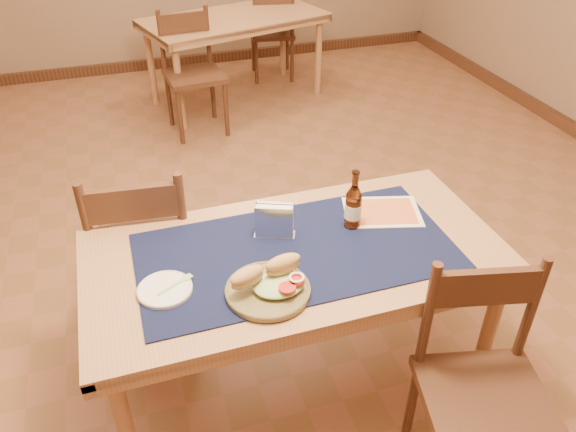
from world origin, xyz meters
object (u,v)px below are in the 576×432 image
object	(u,v)px
beer_bottle	(353,206)
napkin_holder	(274,221)
sandwich_plate	(270,284)
chair_main_near	(483,388)
main_table	(296,268)
chair_main_far	(145,248)
back_table	(235,26)

from	to	relation	value
beer_bottle	napkin_holder	xyz separation A→B (m)	(-0.32, 0.03, -0.03)
sandwich_plate	chair_main_near	bearing A→B (deg)	-33.01
main_table	sandwich_plate	distance (m)	0.27
chair_main_far	chair_main_near	size ratio (longest dim) A/B	1.03
chair_main_near	napkin_holder	size ratio (longest dim) A/B	5.49
main_table	beer_bottle	xyz separation A→B (m)	(0.27, 0.09, 0.18)
chair_main_far	napkin_holder	distance (m)	0.73
sandwich_plate	main_table	bearing A→B (deg)	49.74
main_table	chair_main_near	bearing A→B (deg)	-51.37
sandwich_plate	beer_bottle	size ratio (longest dim) A/B	1.18
chair_main_near	sandwich_plate	size ratio (longest dim) A/B	3.11
chair_main_far	napkin_holder	size ratio (longest dim) A/B	5.66
chair_main_far	chair_main_near	xyz separation A→B (m)	(1.03, -1.14, -0.02)
chair_main_far	sandwich_plate	distance (m)	0.87
chair_main_near	napkin_holder	xyz separation A→B (m)	(-0.53, 0.73, 0.34)
main_table	back_table	bearing A→B (deg)	80.74
sandwich_plate	chair_main_far	bearing A→B (deg)	118.24
main_table	chair_main_near	size ratio (longest dim) A/B	1.72
chair_main_near	beer_bottle	size ratio (longest dim) A/B	3.68
chair_main_near	sandwich_plate	distance (m)	0.83
main_table	chair_main_far	xyz separation A→B (m)	(-0.55, 0.54, -0.17)
main_table	beer_bottle	bearing A→B (deg)	17.73
main_table	beer_bottle	size ratio (longest dim) A/B	6.33
back_table	beer_bottle	bearing A→B (deg)	-94.71
chair_main_far	napkin_holder	world-z (taller)	chair_main_far
back_table	chair_main_far	xyz separation A→B (m)	(-1.08, -2.69, -0.17)
chair_main_far	chair_main_near	distance (m)	1.54
beer_bottle	back_table	bearing A→B (deg)	85.29
chair_main_near	chair_main_far	bearing A→B (deg)	132.11
back_table	chair_main_near	xyz separation A→B (m)	(-0.04, -3.84, -0.18)
back_table	chair_main_near	bearing A→B (deg)	-90.63
back_table	beer_bottle	xyz separation A→B (m)	(-0.26, -3.15, 0.18)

